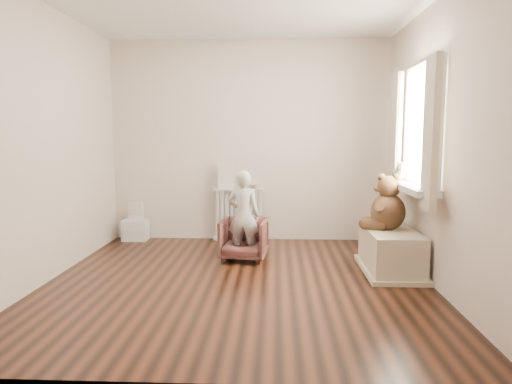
{
  "coord_description": "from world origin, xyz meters",
  "views": [
    {
      "loc": [
        0.35,
        -4.17,
        1.38
      ],
      "look_at": [
        0.15,
        0.45,
        0.8
      ],
      "focal_mm": 32.0,
      "sensor_mm": 36.0,
      "label": 1
    }
  ],
  "objects_px": {
    "radiator": "(239,211)",
    "teddy_bear": "(388,206)",
    "toy_vanity": "(135,220)",
    "child": "(243,215)",
    "plush_cat": "(399,171)",
    "toy_bench": "(391,252)",
    "armchair": "(244,239)"
  },
  "relations": [
    {
      "from": "toy_bench",
      "to": "toy_vanity",
      "type": "bearing_deg",
      "value": 157.32
    },
    {
      "from": "radiator",
      "to": "plush_cat",
      "type": "height_order",
      "value": "plush_cat"
    },
    {
      "from": "child",
      "to": "toy_bench",
      "type": "height_order",
      "value": "child"
    },
    {
      "from": "radiator",
      "to": "child",
      "type": "relative_size",
      "value": 0.71
    },
    {
      "from": "teddy_bear",
      "to": "plush_cat",
      "type": "distance_m",
      "value": 0.45
    },
    {
      "from": "radiator",
      "to": "armchair",
      "type": "bearing_deg",
      "value": -81.63
    },
    {
      "from": "radiator",
      "to": "child",
      "type": "xyz_separation_m",
      "value": [
        0.13,
        -0.94,
        0.12
      ]
    },
    {
      "from": "radiator",
      "to": "teddy_bear",
      "type": "xyz_separation_m",
      "value": [
        1.62,
        -1.24,
        0.28
      ]
    },
    {
      "from": "armchair",
      "to": "toy_bench",
      "type": "distance_m",
      "value": 1.57
    },
    {
      "from": "armchair",
      "to": "plush_cat",
      "type": "distance_m",
      "value": 1.83
    },
    {
      "from": "armchair",
      "to": "child",
      "type": "relative_size",
      "value": 0.52
    },
    {
      "from": "toy_bench",
      "to": "radiator",
      "type": "bearing_deg",
      "value": 141.99
    },
    {
      "from": "toy_bench",
      "to": "teddy_bear",
      "type": "relative_size",
      "value": 1.65
    },
    {
      "from": "toy_vanity",
      "to": "plush_cat",
      "type": "height_order",
      "value": "plush_cat"
    },
    {
      "from": "toy_vanity",
      "to": "teddy_bear",
      "type": "xyz_separation_m",
      "value": [
        2.99,
        -1.21,
        0.4
      ]
    },
    {
      "from": "child",
      "to": "plush_cat",
      "type": "distance_m",
      "value": 1.73
    },
    {
      "from": "plush_cat",
      "to": "armchair",
      "type": "bearing_deg",
      "value": -163.94
    },
    {
      "from": "armchair",
      "to": "plush_cat",
      "type": "bearing_deg",
      "value": 3.95
    },
    {
      "from": "child",
      "to": "teddy_bear",
      "type": "bearing_deg",
      "value": 175.59
    },
    {
      "from": "toy_vanity",
      "to": "child",
      "type": "bearing_deg",
      "value": -31.43
    },
    {
      "from": "radiator",
      "to": "toy_bench",
      "type": "bearing_deg",
      "value": -38.01
    },
    {
      "from": "armchair",
      "to": "teddy_bear",
      "type": "xyz_separation_m",
      "value": [
        1.49,
        -0.35,
        0.44
      ]
    },
    {
      "from": "toy_vanity",
      "to": "teddy_bear",
      "type": "bearing_deg",
      "value": -22.09
    },
    {
      "from": "radiator",
      "to": "plush_cat",
      "type": "xyz_separation_m",
      "value": [
        1.79,
        -0.98,
        0.61
      ]
    },
    {
      "from": "armchair",
      "to": "plush_cat",
      "type": "xyz_separation_m",
      "value": [
        1.66,
        -0.09,
        0.77
      ]
    },
    {
      "from": "radiator",
      "to": "toy_bench",
      "type": "height_order",
      "value": "radiator"
    },
    {
      "from": "armchair",
      "to": "toy_bench",
      "type": "relative_size",
      "value": 0.55
    },
    {
      "from": "armchair",
      "to": "teddy_bear",
      "type": "relative_size",
      "value": 0.91
    },
    {
      "from": "radiator",
      "to": "armchair",
      "type": "relative_size",
      "value": 1.37
    },
    {
      "from": "toy_bench",
      "to": "plush_cat",
      "type": "relative_size",
      "value": 3.82
    },
    {
      "from": "toy_bench",
      "to": "teddy_bear",
      "type": "xyz_separation_m",
      "value": [
        -0.03,
        0.05,
        0.47
      ]
    },
    {
      "from": "child",
      "to": "plush_cat",
      "type": "bearing_deg",
      "value": -174.32
    }
  ]
}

